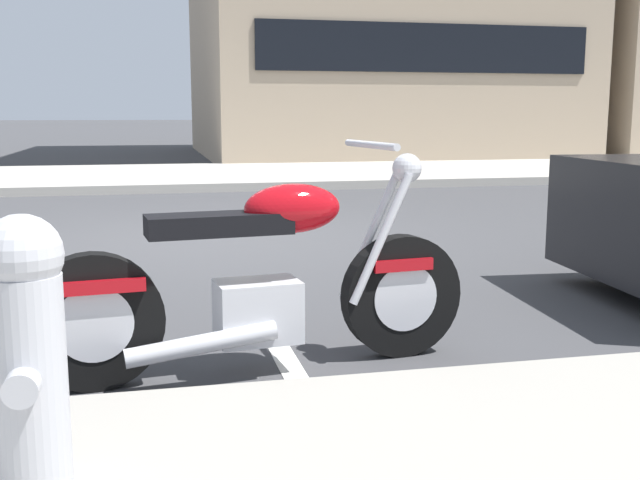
# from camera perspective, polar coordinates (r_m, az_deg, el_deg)

# --- Properties ---
(ground_plane) EXTENTS (260.00, 260.00, 0.00)m
(ground_plane) POSITION_cam_1_polar(r_m,az_deg,el_deg) (7.77, -7.71, 0.14)
(ground_plane) COLOR #3D3D3F
(parking_stall_stripe) EXTENTS (0.12, 2.20, 0.01)m
(parking_stall_stripe) POSITION_cam_1_polar(r_m,az_deg,el_deg) (3.99, -2.66, -8.75)
(parking_stall_stripe) COLOR silver
(parking_stall_stripe) RESTS_ON ground
(parked_motorcycle) EXTENTS (2.17, 0.63, 1.12)m
(parked_motorcycle) POSITION_cam_1_polar(r_m,az_deg,el_deg) (3.70, -4.35, -3.41)
(parked_motorcycle) COLOR black
(parked_motorcycle) RESTS_ON ground
(fire_hydrant) EXTENTS (0.24, 0.36, 0.83)m
(fire_hydrant) POSITION_cam_1_polar(r_m,az_deg,el_deg) (2.42, -21.08, -7.33)
(fire_hydrant) COLOR #B7B7BC
(fire_hydrant) RESTS_ON sidewalk_near_curb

